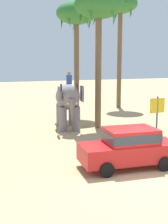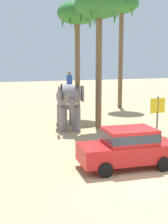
{
  "view_description": "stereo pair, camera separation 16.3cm",
  "coord_description": "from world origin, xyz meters",
  "px_view_note": "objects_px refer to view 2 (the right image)",
  "views": [
    {
      "loc": [
        -6.25,
        -9.05,
        4.46
      ],
      "look_at": [
        0.4,
        6.81,
        1.6
      ],
      "focal_mm": 48.38,
      "sensor_mm": 36.0,
      "label": 1
    },
    {
      "loc": [
        -6.1,
        -9.11,
        4.46
      ],
      "look_at": [
        0.4,
        6.81,
        1.6
      ],
      "focal_mm": 48.38,
      "sensor_mm": 36.0,
      "label": 2
    }
  ],
  "objects_px": {
    "palm_tree_far_back": "(99,9)",
    "palm_tree_behind_elephant": "(122,9)",
    "signboard_yellow": "(158,108)",
    "car_sedan_foreground": "(128,146)",
    "palm_tree_left_of_road": "(77,17)",
    "elephant_with_mahout": "(68,100)"
  },
  "relations": [
    {
      "from": "elephant_with_mahout",
      "to": "palm_tree_far_back",
      "type": "distance_m",
      "value": 6.17
    },
    {
      "from": "signboard_yellow",
      "to": "palm_tree_left_of_road",
      "type": "bearing_deg",
      "value": 104.45
    },
    {
      "from": "elephant_with_mahout",
      "to": "signboard_yellow",
      "type": "distance_m",
      "value": 5.81
    },
    {
      "from": "signboard_yellow",
      "to": "elephant_with_mahout",
      "type": "bearing_deg",
      "value": 139.26
    },
    {
      "from": "signboard_yellow",
      "to": "car_sedan_foreground",
      "type": "bearing_deg",
      "value": -136.77
    },
    {
      "from": "car_sedan_foreground",
      "to": "palm_tree_far_back",
      "type": "xyz_separation_m",
      "value": [
        2.16,
        7.62,
        6.89
      ]
    },
    {
      "from": "palm_tree_behind_elephant",
      "to": "palm_tree_far_back",
      "type": "bearing_deg",
      "value": -127.58
    },
    {
      "from": "elephant_with_mahout",
      "to": "car_sedan_foreground",
      "type": "bearing_deg",
      "value": -91.18
    },
    {
      "from": "car_sedan_foreground",
      "to": "palm_tree_left_of_road",
      "type": "relative_size",
      "value": 0.46
    },
    {
      "from": "signboard_yellow",
      "to": "palm_tree_far_back",
      "type": "bearing_deg",
      "value": 125.91
    },
    {
      "from": "car_sedan_foreground",
      "to": "elephant_with_mahout",
      "type": "bearing_deg",
      "value": 88.82
    },
    {
      "from": "palm_tree_left_of_road",
      "to": "signboard_yellow",
      "type": "xyz_separation_m",
      "value": [
        2.09,
        -8.12,
        -6.29
      ]
    },
    {
      "from": "palm_tree_far_back",
      "to": "palm_tree_behind_elephant",
      "type": "bearing_deg",
      "value": 52.42
    },
    {
      "from": "palm_tree_far_back",
      "to": "palm_tree_left_of_road",
      "type": "bearing_deg",
      "value": 86.21
    },
    {
      "from": "elephant_with_mahout",
      "to": "palm_tree_left_of_road",
      "type": "xyz_separation_m",
      "value": [
        2.31,
        4.33,
        5.99
      ]
    },
    {
      "from": "elephant_with_mahout",
      "to": "palm_tree_left_of_road",
      "type": "height_order",
      "value": "palm_tree_left_of_road"
    },
    {
      "from": "elephant_with_mahout",
      "to": "palm_tree_behind_elephant",
      "type": "relative_size",
      "value": 0.37
    },
    {
      "from": "palm_tree_behind_elephant",
      "to": "palm_tree_far_back",
      "type": "relative_size",
      "value": 1.19
    },
    {
      "from": "palm_tree_far_back",
      "to": "elephant_with_mahout",
      "type": "bearing_deg",
      "value": 166.98
    },
    {
      "from": "palm_tree_behind_elephant",
      "to": "signboard_yellow",
      "type": "distance_m",
      "value": 13.9
    },
    {
      "from": "palm_tree_behind_elephant",
      "to": "palm_tree_left_of_road",
      "type": "distance_m",
      "value": 6.46
    },
    {
      "from": "car_sedan_foreground",
      "to": "signboard_yellow",
      "type": "height_order",
      "value": "signboard_yellow"
    }
  ]
}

